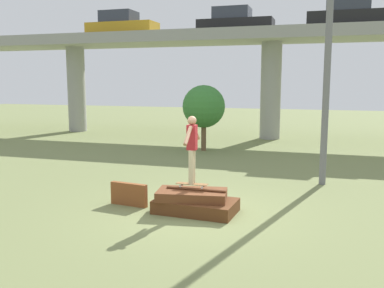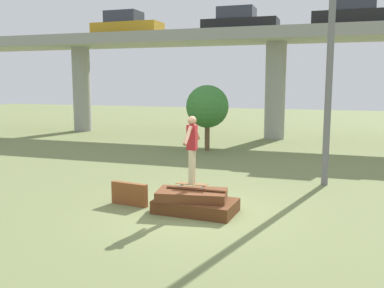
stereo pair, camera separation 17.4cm
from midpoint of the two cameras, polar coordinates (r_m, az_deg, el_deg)
ground_plane at (r=10.47m, az=0.98°, el=-9.07°), size 80.00×80.00×0.00m
scrap_pile at (r=10.40m, az=0.81°, el=-7.76°), size 1.99×1.21×0.60m
scrap_plank_loose at (r=11.06m, az=-7.89°, el=-6.62°), size 1.03×0.26×0.58m
skateboard at (r=10.38m, az=0.48°, el=-5.38°), size 0.78×0.21×0.09m
skater at (r=10.19m, az=0.49°, el=-0.11°), size 0.22×1.19×1.64m
highway_overpass at (r=23.88m, az=11.42°, el=12.92°), size 44.00×3.97×5.85m
car_on_overpass_left at (r=27.16m, az=-8.55°, el=15.27°), size 4.23×1.66×1.46m
car_on_overpass_mid at (r=24.72m, az=6.51°, el=15.85°), size 4.15×1.60×1.31m
car_on_overpass_right at (r=23.42m, az=21.20°, el=15.72°), size 4.26×1.75×1.24m
utility_pole at (r=13.45m, az=18.36°, el=12.39°), size 1.30×0.20×8.11m
tree_behind_left at (r=19.31m, az=2.31°, el=4.99°), size 1.92×1.92×2.97m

